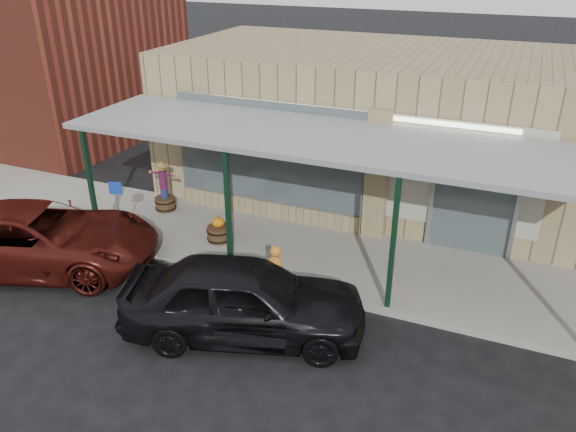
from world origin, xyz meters
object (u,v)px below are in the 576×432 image
at_px(barrel_scarecrow, 164,194).
at_px(barrel_pumpkin, 219,232).
at_px(handicap_sign, 117,203).
at_px(parked_sedan, 244,299).
at_px(car_maroon, 38,238).

distance_m(barrel_scarecrow, barrel_pumpkin, 2.49).
bearing_deg(handicap_sign, barrel_scarecrow, 72.48).
bearing_deg(barrel_scarecrow, handicap_sign, -81.04).
bearing_deg(parked_sedan, barrel_scarecrow, 31.18).
xyz_separation_m(handicap_sign, car_maroon, (-1.06, -1.57, -0.41)).
height_order(handicap_sign, parked_sedan, handicap_sign).
distance_m(barrel_pumpkin, parked_sedan, 3.62).
height_order(parked_sedan, car_maroon, parked_sedan).
bearing_deg(barrel_scarecrow, barrel_pumpkin, -15.33).
bearing_deg(barrel_pumpkin, barrel_scarecrow, 155.71).
xyz_separation_m(parked_sedan, car_maroon, (-5.48, 0.41, -0.04)).
xyz_separation_m(barrel_scarecrow, parked_sedan, (4.42, -3.89, 0.15)).
distance_m(barrel_scarecrow, car_maroon, 3.64).
bearing_deg(handicap_sign, parked_sedan, -41.61).
bearing_deg(barrel_pumpkin, car_maroon, -143.40).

